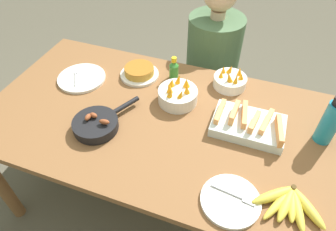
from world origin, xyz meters
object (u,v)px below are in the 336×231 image
at_px(melon_tray, 248,124).
at_px(fruit_bowl_citrus, 178,95).
at_px(fruit_bowl_mango, 230,80).
at_px(water_bottle, 331,121).
at_px(frittata_plate_center, 139,72).
at_px(person_figure, 210,76).
at_px(hot_sauce_bottle, 174,69).
at_px(empty_plate_near_front, 230,200).
at_px(empty_plate_far_left, 82,78).
at_px(skillet, 97,124).
at_px(banana_bunch, 289,203).

height_order(melon_tray, fruit_bowl_citrus, fruit_bowl_citrus).
distance_m(fruit_bowl_mango, water_bottle, 0.54).
bearing_deg(fruit_bowl_mango, frittata_plate_center, -170.10).
xyz_separation_m(melon_tray, fruit_bowl_citrus, (-0.38, 0.08, 0.01)).
xyz_separation_m(water_bottle, person_figure, (-0.66, 0.64, -0.39)).
distance_m(water_bottle, hot_sauce_bottle, 0.82).
bearing_deg(empty_plate_near_front, empty_plate_far_left, 153.75).
height_order(fruit_bowl_citrus, hot_sauce_bottle, hot_sauce_bottle).
bearing_deg(skillet, melon_tray, -44.21).
distance_m(skillet, person_figure, 1.04).
height_order(melon_tray, fruit_bowl_mango, fruit_bowl_mango).
bearing_deg(hot_sauce_bottle, frittata_plate_center, -165.06).
xyz_separation_m(banana_bunch, hot_sauce_bottle, (-0.67, 0.60, 0.04)).
relative_size(melon_tray, person_figure, 0.28).
bearing_deg(empty_plate_near_front, fruit_bowl_mango, 102.15).
distance_m(fruit_bowl_citrus, person_figure, 0.70).
height_order(melon_tray, empty_plate_far_left, melon_tray).
bearing_deg(empty_plate_near_front, fruit_bowl_citrus, 128.34).
distance_m(melon_tray, fruit_bowl_citrus, 0.38).
relative_size(melon_tray, water_bottle, 1.32).
bearing_deg(skillet, empty_plate_far_left, 68.45).
relative_size(fruit_bowl_mango, person_figure, 0.15).
height_order(frittata_plate_center, water_bottle, water_bottle).
distance_m(skillet, water_bottle, 1.05).
relative_size(skillet, hot_sauce_bottle, 2.54).
bearing_deg(melon_tray, banana_bunch, -58.45).
xyz_separation_m(banana_bunch, fruit_bowl_mango, (-0.36, 0.64, 0.02)).
xyz_separation_m(empty_plate_near_front, empty_plate_far_left, (-0.95, 0.47, -0.00)).
xyz_separation_m(frittata_plate_center, empty_plate_near_front, (0.65, -0.61, -0.02)).
bearing_deg(frittata_plate_center, fruit_bowl_citrus, -25.63).
height_order(empty_plate_far_left, person_figure, person_figure).
bearing_deg(empty_plate_far_left, empty_plate_near_front, -26.25).
bearing_deg(frittata_plate_center, hot_sauce_bottle, 14.94).
bearing_deg(water_bottle, skillet, -163.70).
xyz_separation_m(frittata_plate_center, person_figure, (0.32, 0.49, -0.30)).
height_order(banana_bunch, fruit_bowl_citrus, fruit_bowl_citrus).
height_order(frittata_plate_center, fruit_bowl_mango, fruit_bowl_mango).
bearing_deg(fruit_bowl_mango, hot_sauce_bottle, -173.25).
bearing_deg(fruit_bowl_mango, person_figure, 114.29).
bearing_deg(fruit_bowl_citrus, skillet, -133.27).
distance_m(empty_plate_near_front, empty_plate_far_left, 1.06).
bearing_deg(person_figure, frittata_plate_center, -123.18).
distance_m(melon_tray, frittata_plate_center, 0.68).
xyz_separation_m(fruit_bowl_mango, hot_sauce_bottle, (-0.31, -0.04, 0.02)).
bearing_deg(water_bottle, fruit_bowl_mango, 153.44).
relative_size(empty_plate_far_left, water_bottle, 1.06).
bearing_deg(melon_tray, fruit_bowl_mango, 116.70).
bearing_deg(frittata_plate_center, fruit_bowl_mango, 9.90).
distance_m(skillet, empty_plate_near_front, 0.69).
relative_size(banana_bunch, water_bottle, 1.15).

